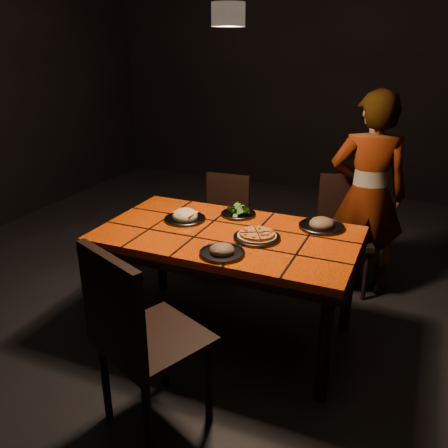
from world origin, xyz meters
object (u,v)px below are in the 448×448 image
at_px(diner, 368,196).
at_px(chair_far_left, 224,218).
at_px(dining_table, 228,244).
at_px(plate_pizza, 257,236).
at_px(plate_pasta, 185,217).
at_px(chair_far_right, 344,225).
at_px(chair_near, 137,332).

bearing_deg(diner, chair_far_left, -7.03).
bearing_deg(dining_table, plate_pizza, -6.76).
xyz_separation_m(dining_table, diner, (0.72, 0.99, 0.11)).
distance_m(chair_far_left, plate_pasta, 0.86).
height_order(chair_far_right, diner, diner).
xyz_separation_m(dining_table, chair_far_left, (-0.41, 0.89, -0.20)).
height_order(dining_table, plate_pizza, plate_pizza).
xyz_separation_m(chair_far_right, plate_pasta, (-0.90, -0.94, 0.26)).
distance_m(diner, plate_pasta, 1.40).
relative_size(chair_far_right, plate_pizza, 2.74).
distance_m(chair_far_right, plate_pizza, 1.13).
distance_m(dining_table, chair_far_left, 1.00).
relative_size(chair_near, plate_pizza, 3.15).
relative_size(chair_far_right, diner, 0.57).
xyz_separation_m(diner, plate_pasta, (-1.06, -0.91, -0.01)).
relative_size(chair_far_left, plate_pizza, 2.53).
relative_size(dining_table, chair_near, 1.57).
distance_m(chair_near, plate_pizza, 0.98).
bearing_deg(chair_near, chair_far_left, -56.29).
distance_m(chair_near, plate_pasta, 1.08).
bearing_deg(dining_table, chair_far_right, 61.29).
bearing_deg(chair_near, dining_table, -70.82).
distance_m(chair_far_right, plate_pasta, 1.33).
bearing_deg(dining_table, chair_near, -94.09).
relative_size(chair_far_right, plate_pasta, 3.25).
bearing_deg(dining_table, diner, 54.18).
relative_size(diner, plate_pizza, 4.79).
bearing_deg(plate_pasta, chair_near, -74.97).
bearing_deg(diner, dining_table, 41.91).
bearing_deg(plate_pasta, dining_table, -13.77).
bearing_deg(plate_pasta, diner, 40.57).
height_order(dining_table, chair_far_left, chair_far_left).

